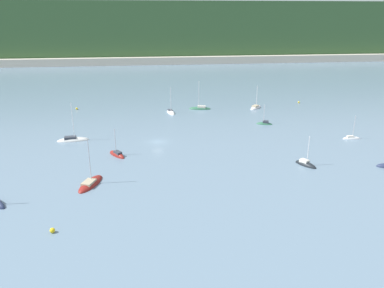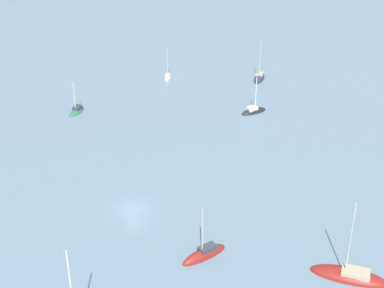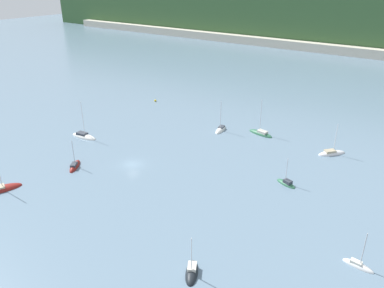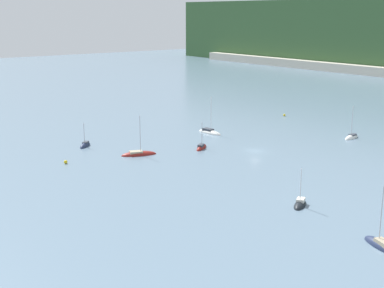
# 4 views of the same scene
# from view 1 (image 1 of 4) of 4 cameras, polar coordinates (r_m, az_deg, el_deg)

# --- Properties ---
(ground_plane) EXTENTS (600.00, 600.00, 0.00)m
(ground_plane) POSITION_cam_1_polar(r_m,az_deg,el_deg) (95.19, -5.29, 0.32)
(ground_plane) COLOR slate
(hillside_ridge) EXTENTS (475.67, 60.85, 38.99)m
(hillside_ridge) POSITION_cam_1_polar(r_m,az_deg,el_deg) (280.33, -7.18, 16.72)
(hillside_ridge) COLOR #385B33
(hillside_ridge) RESTS_ON ground_plane
(shore_town_strip) EXTENTS (404.32, 6.00, 4.65)m
(shore_town_strip) POSITION_cam_1_polar(r_m,az_deg,el_deg) (247.80, -6.92, 12.45)
(shore_town_strip) COLOR beige
(shore_town_strip) RESTS_ON ground_plane
(sailboat_0) EXTENTS (5.34, 8.48, 10.07)m
(sailboat_0) POSITION_cam_1_polar(r_m,az_deg,el_deg) (73.96, -15.20, -5.93)
(sailboat_0) COLOR maroon
(sailboat_0) RESTS_ON ground_plane
(sailboat_1) EXTENTS (7.70, 3.61, 10.43)m
(sailboat_1) POSITION_cam_1_polar(r_m,az_deg,el_deg) (128.26, 1.22, 5.39)
(sailboat_1) COLOR #2D6647
(sailboat_1) RESTS_ON ground_plane
(sailboat_2) EXTENTS (6.28, 6.83, 8.50)m
(sailboat_2) POSITION_cam_1_polar(r_m,az_deg,el_deg) (131.53, 9.68, 5.46)
(sailboat_2) COLOR silver
(sailboat_2) RESTS_ON ground_plane
(sailboat_3) EXTENTS (3.20, 6.71, 9.38)m
(sailboat_3) POSITION_cam_1_polar(r_m,az_deg,el_deg) (123.37, -3.26, 4.79)
(sailboat_3) COLOR white
(sailboat_3) RESTS_ON ground_plane
(sailboat_4) EXTENTS (4.57, 5.71, 7.24)m
(sailboat_4) POSITION_cam_1_polar(r_m,az_deg,el_deg) (87.38, -11.36, -1.67)
(sailboat_4) COLOR maroon
(sailboat_4) RESTS_ON ground_plane
(sailboat_5) EXTENTS (4.12, 5.39, 7.41)m
(sailboat_5) POSITION_cam_1_polar(r_m,az_deg,el_deg) (83.88, 16.91, -3.03)
(sailboat_5) COLOR black
(sailboat_5) RESTS_ON ground_plane
(sailboat_6) EXTENTS (8.16, 3.17, 10.74)m
(sailboat_6) POSITION_cam_1_polar(r_m,az_deg,el_deg) (100.46, -17.68, 0.54)
(sailboat_6) COLOR white
(sailboat_6) RESTS_ON ground_plane
(sailboat_8) EXTENTS (4.69, 1.70, 6.83)m
(sailboat_8) POSITION_cam_1_polar(r_m,az_deg,el_deg) (105.60, 23.12, 0.78)
(sailboat_8) COLOR white
(sailboat_8) RESTS_ON ground_plane
(sailboat_9) EXTENTS (4.97, 3.11, 6.42)m
(sailboat_9) POSITION_cam_1_polar(r_m,az_deg,el_deg) (112.32, 10.98, 3.05)
(sailboat_9) COLOR #2D6647
(sailboat_9) RESTS_ON ground_plane
(mooring_buoy_0) EXTENTS (0.64, 0.64, 0.64)m
(mooring_buoy_0) POSITION_cam_1_polar(r_m,az_deg,el_deg) (142.60, 15.96, 6.15)
(mooring_buoy_0) COLOR yellow
(mooring_buoy_0) RESTS_ON ground_plane
(mooring_buoy_1) EXTENTS (0.77, 0.77, 0.77)m
(mooring_buoy_1) POSITION_cam_1_polar(r_m,az_deg,el_deg) (60.34, -20.51, -12.22)
(mooring_buoy_1) COLOR yellow
(mooring_buoy_1) RESTS_ON ground_plane
(mooring_buoy_2) EXTENTS (0.72, 0.72, 0.72)m
(mooring_buoy_2) POSITION_cam_1_polar(r_m,az_deg,el_deg) (133.33, -17.16, 5.18)
(mooring_buoy_2) COLOR yellow
(mooring_buoy_2) RESTS_ON ground_plane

